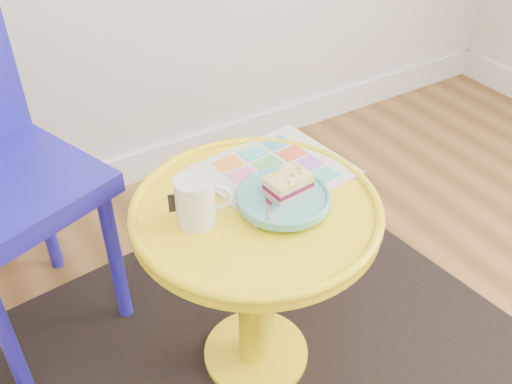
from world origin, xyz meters
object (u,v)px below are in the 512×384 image
newspaper (276,170)px  plate (283,199)px  mug (196,200)px  side_table (256,256)px

newspaper → plate: 0.13m
plate → newspaper: bearing=63.7°
mug → plate: mug is taller
side_table → plate: bearing=-27.5°
side_table → plate: 0.17m
plate → mug: bearing=164.5°
side_table → mug: bearing=169.8°
side_table → newspaper: (0.11, 0.09, 0.15)m
mug → plate: (0.18, -0.05, -0.04)m
side_table → mug: 0.24m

